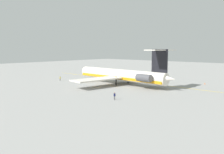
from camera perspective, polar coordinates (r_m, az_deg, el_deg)
The scene contains 8 objects.
ground at distance 82.95m, azimuth 3.99°, elevation -1.40°, with size 285.34×285.34×0.00m, color gray.
main_jetliner at distance 78.20m, azimuth 2.56°, elevation 0.53°, with size 41.29×36.69×12.03m.
ground_crew_near_nose at distance 89.55m, azimuth -12.77°, elevation -0.24°, with size 0.27×0.43×1.70m.
ground_crew_near_tail at distance 106.98m, azimuth 0.39°, elevation 1.10°, with size 0.28×0.38×1.74m.
ground_crew_portside at distance 54.77m, azimuth 0.64°, elevation -4.51°, with size 0.37×0.33×1.83m.
ground_crew_starboard at distance 102.57m, azimuth -2.85°, elevation 0.82°, with size 0.42×0.27×1.67m.
safety_cone_nose at distance 85.10m, azimuth 22.07°, elevation -1.50°, with size 0.40×0.40×0.55m, color #EA590F.
taxiway_centreline at distance 85.71m, azimuth 5.36°, elevation -1.14°, with size 92.58×0.36×0.01m, color gold.
Camera 1 is at (-49.95, 65.12, 12.08)m, focal length 36.79 mm.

